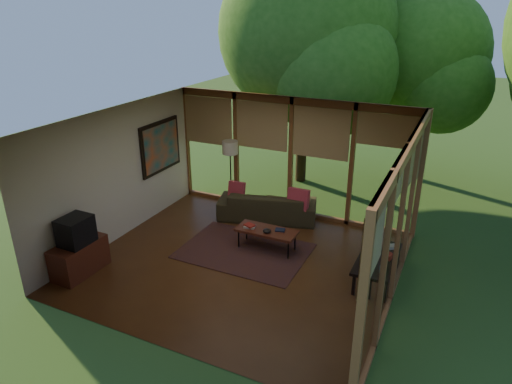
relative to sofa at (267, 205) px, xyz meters
The scene contains 25 objects.
floor 2.05m from the sofa, 80.37° to the right, with size 5.50×5.50×0.00m, color #5B3218.
ceiling 3.13m from the sofa, 80.37° to the right, with size 5.50×5.50×0.00m, color white.
wall_left 3.30m from the sofa, 140.32° to the right, with size 0.04×5.00×2.70m, color silver.
wall_front 4.63m from the sofa, 85.69° to the right, with size 5.50×0.04×2.70m, color silver.
window_wall_back 1.20m from the sofa, 55.82° to the left, with size 5.50×0.12×2.70m, color brown.
window_wall_right 3.82m from the sofa, 32.92° to the right, with size 0.12×5.00×2.70m, color brown.
tree_nw 4.44m from the sofa, 93.46° to the left, with size 4.36×4.36×6.06m.
tree_ne 5.70m from the sofa, 59.90° to the left, with size 3.30×3.30×4.98m.
rug 1.61m from the sofa, 82.50° to the right, with size 2.44×1.73×0.01m, color brown.
sofa is the anchor object (origin of this frame).
pillow_left 0.79m from the sofa, behind, with size 0.38×0.13×0.38m, color maroon.
pillow_right 0.81m from the sofa, ahead, with size 0.46×0.15×0.46m, color maroon.
ct_book_lower 1.37m from the sofa, 80.95° to the right, with size 0.22×0.17×0.03m, color #A8A298.
ct_book_upper 1.37m from the sofa, 80.95° to the right, with size 0.20×0.15×0.03m, color maroon.
ct_book_side 1.47m from the sofa, 56.22° to the right, with size 0.19×0.14×0.03m, color black.
ct_bowl 1.53m from the sofa, 66.26° to the right, with size 0.16×0.16×0.07m, color black.
media_cabinet 4.11m from the sofa, 121.19° to the right, with size 0.50×1.00×0.60m, color #5C2719.
television 4.14m from the sofa, 120.96° to the right, with size 0.45×0.55×0.50m, color black.
console_book_a 3.33m from the sofa, 34.52° to the right, with size 0.20×0.14×0.07m, color #325749.
console_book_b 3.10m from the sofa, 27.63° to the right, with size 0.21×0.15×0.09m, color maroon.
console_book_c 2.93m from the sofa, 20.68° to the right, with size 0.21×0.15×0.06m, color #A8A298.
floor_lamp 1.49m from the sofa, behind, with size 0.36×0.36×1.65m.
coffee_table 1.42m from the sofa, 66.48° to the right, with size 1.20×0.50×0.43m.
side_console 3.12m from the sofa, 28.45° to the right, with size 0.60×1.40×0.46m.
wall_painting 2.74m from the sofa, 165.81° to the right, with size 0.06×1.35×1.15m.
Camera 1 is at (3.45, -6.58, 4.53)m, focal length 32.00 mm.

